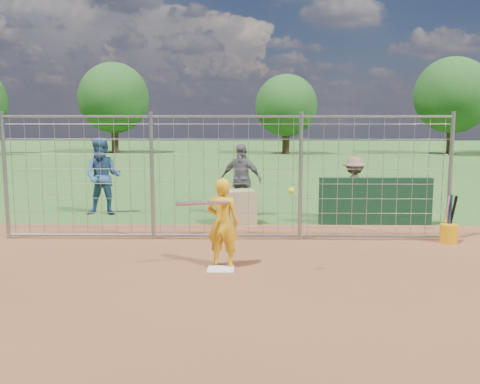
{
  "coord_description": "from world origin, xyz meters",
  "views": [
    {
      "loc": [
        0.46,
        -8.71,
        2.48
      ],
      "look_at": [
        0.3,
        0.8,
        1.15
      ],
      "focal_mm": 40.0,
      "sensor_mm": 36.0,
      "label": 1
    }
  ],
  "objects_px": {
    "bystander_b": "(241,180)",
    "equipment_bin": "(237,207)",
    "bucket_with_bats": "(449,231)",
    "bystander_c": "(354,189)",
    "bystander_a": "(103,177)",
    "batter": "(223,223)"
  },
  "relations": [
    {
      "from": "equipment_bin",
      "to": "bucket_with_bats",
      "type": "relative_size",
      "value": 0.82
    },
    {
      "from": "bystander_c",
      "to": "bucket_with_bats",
      "type": "xyz_separation_m",
      "value": [
        1.44,
        -2.31,
        -0.53
      ]
    },
    {
      "from": "bystander_a",
      "to": "bystander_c",
      "type": "bearing_deg",
      "value": -4.92
    },
    {
      "from": "equipment_bin",
      "to": "bucket_with_bats",
      "type": "xyz_separation_m",
      "value": [
        4.26,
        -1.82,
        -0.15
      ]
    },
    {
      "from": "bystander_b",
      "to": "bystander_c",
      "type": "relative_size",
      "value": 1.19
    },
    {
      "from": "equipment_bin",
      "to": "bystander_a",
      "type": "bearing_deg",
      "value": 139.97
    },
    {
      "from": "bystander_b",
      "to": "bucket_with_bats",
      "type": "bearing_deg",
      "value": -15.1
    },
    {
      "from": "bystander_a",
      "to": "bucket_with_bats",
      "type": "distance_m",
      "value": 8.32
    },
    {
      "from": "bystander_b",
      "to": "equipment_bin",
      "type": "relative_size",
      "value": 2.31
    },
    {
      "from": "bucket_with_bats",
      "to": "bystander_b",
      "type": "bearing_deg",
      "value": 145.27
    },
    {
      "from": "bystander_a",
      "to": "equipment_bin",
      "type": "bearing_deg",
      "value": -17.69
    },
    {
      "from": "batter",
      "to": "bystander_a",
      "type": "xyz_separation_m",
      "value": [
        -3.3,
        4.81,
        0.24
      ]
    },
    {
      "from": "batter",
      "to": "bystander_a",
      "type": "relative_size",
      "value": 0.76
    },
    {
      "from": "bystander_b",
      "to": "equipment_bin",
      "type": "xyz_separation_m",
      "value": [
        -0.07,
        -1.08,
        -0.52
      ]
    },
    {
      "from": "bucket_with_bats",
      "to": "equipment_bin",
      "type": "bearing_deg",
      "value": 156.82
    },
    {
      "from": "batter",
      "to": "bystander_b",
      "type": "xyz_separation_m",
      "value": [
        0.23,
        4.67,
        0.17
      ]
    },
    {
      "from": "batter",
      "to": "bystander_a",
      "type": "distance_m",
      "value": 5.84
    },
    {
      "from": "batter",
      "to": "bucket_with_bats",
      "type": "distance_m",
      "value": 4.78
    },
    {
      "from": "bystander_b",
      "to": "bystander_c",
      "type": "bearing_deg",
      "value": 7.53
    },
    {
      "from": "bystander_b",
      "to": "equipment_bin",
      "type": "height_order",
      "value": "bystander_b"
    },
    {
      "from": "batter",
      "to": "bystander_c",
      "type": "distance_m",
      "value": 5.05
    },
    {
      "from": "bystander_c",
      "to": "bystander_a",
      "type": "bearing_deg",
      "value": 1.05
    }
  ]
}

